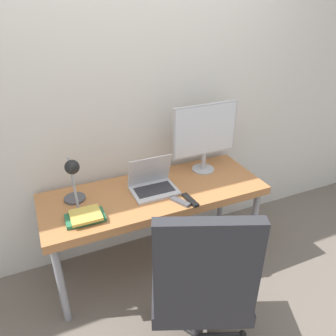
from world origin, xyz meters
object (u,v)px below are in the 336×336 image
laptop (153,184)px  monitor (205,133)px  office_chair (202,283)px  desk_lamp (73,178)px  book_stack (85,217)px

laptop → monitor: bearing=14.4°
office_chair → laptop: bearing=86.9°
laptop → office_chair: size_ratio=0.29×
monitor → laptop: bearing=-165.6°
laptop → office_chair: office_chair is taller
desk_lamp → book_stack: (0.02, -0.16, -0.20)m
office_chair → book_stack: 0.82m
monitor → office_chair: 1.16m
monitor → book_stack: size_ratio=2.20×
book_stack → desk_lamp: bearing=97.9°
desk_lamp → laptop: bearing=-0.5°
laptop → book_stack: (-0.52, -0.16, -0.03)m
desk_lamp → office_chair: bearing=-59.0°
monitor → office_chair: size_ratio=0.50×
office_chair → book_stack: size_ratio=4.42×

